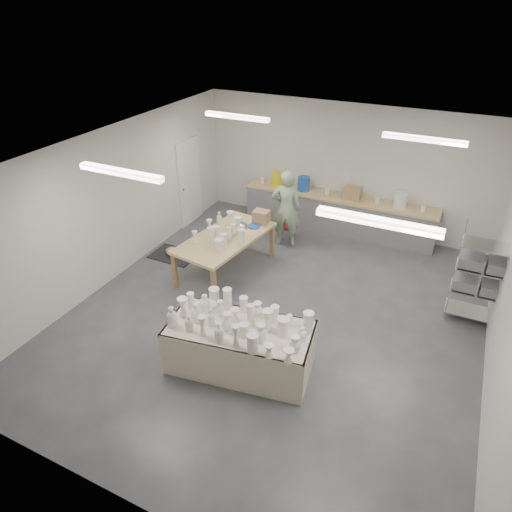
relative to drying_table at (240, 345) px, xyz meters
The scene contains 9 objects.
room 2.25m from the drying_table, 94.33° to the left, with size 8.00×8.02×3.00m.
back_counter 5.15m from the drying_table, 90.22° to the left, with size 4.60×0.60×1.24m.
wire_shelf 4.32m from the drying_table, 41.97° to the left, with size 0.88×0.48×1.80m.
drying_table is the anchor object (origin of this frame).
work_table 2.90m from the drying_table, 121.46° to the left, with size 1.39×2.33×1.15m.
rug 3.81m from the drying_table, 140.29° to the left, with size 1.00×0.70×0.02m, color black.
cat 3.78m from the drying_table, 140.25° to the left, with size 0.43×0.33×0.17m.
potter 4.10m from the drying_table, 102.48° to the left, with size 0.66×0.43×1.80m, color #92AC85.
red_stool 4.34m from the drying_table, 101.71° to the left, with size 0.48×0.48×0.35m.
Camera 1 is at (2.54, -6.17, 5.18)m, focal length 32.00 mm.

